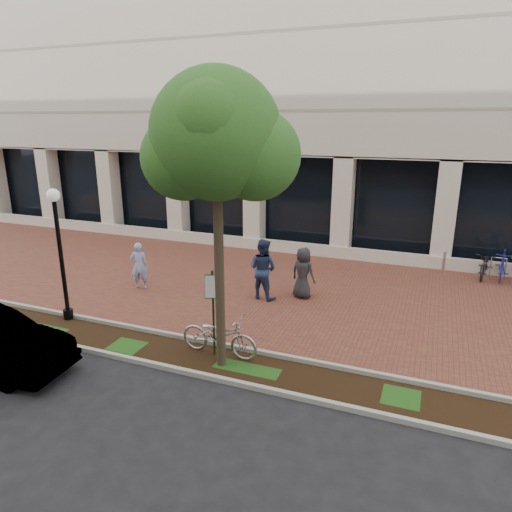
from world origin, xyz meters
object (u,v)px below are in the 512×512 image
at_px(bollard, 444,261).
at_px(street_tree, 219,144).
at_px(pedestrian_left, 139,266).
at_px(pedestrian_right, 303,273).
at_px(lamppost, 60,248).
at_px(locked_bicycle, 219,335).
at_px(pedestrian_mid, 263,269).
at_px(parking_sign, 213,302).

bearing_deg(bollard, street_tree, -117.66).
height_order(pedestrian_left, bollard, pedestrian_left).
bearing_deg(pedestrian_right, lamppost, 51.86).
distance_m(locked_bicycle, pedestrian_left, 5.65).
height_order(pedestrian_right, bollard, pedestrian_right).
xyz_separation_m(pedestrian_left, bollard, (9.79, 5.66, -0.36)).
xyz_separation_m(locked_bicycle, bollard, (5.17, 8.89, -0.07)).
relative_size(lamppost, pedestrian_right, 2.26).
distance_m(pedestrian_left, pedestrian_mid, 4.33).
bearing_deg(pedestrian_right, street_tree, 100.14).
relative_size(street_tree, pedestrian_left, 4.08).
relative_size(street_tree, locked_bicycle, 3.29).
bearing_deg(parking_sign, locked_bicycle, -0.60).
relative_size(pedestrian_left, bollard, 1.81).
relative_size(lamppost, pedestrian_left, 2.34).
xyz_separation_m(lamppost, street_tree, (5.38, -0.68, 2.97)).
distance_m(street_tree, bollard, 11.48).
bearing_deg(street_tree, pedestrian_right, 83.59).
bearing_deg(pedestrian_mid, street_tree, 110.53).
xyz_separation_m(locked_bicycle, pedestrian_right, (0.85, 4.49, 0.31)).
bearing_deg(pedestrian_left, pedestrian_mid, 170.18).
bearing_deg(pedestrian_right, pedestrian_mid, 40.36).
bearing_deg(locked_bicycle, bollard, -28.84).
bearing_deg(street_tree, bollard, 62.34).
distance_m(street_tree, pedestrian_left, 7.49).
distance_m(parking_sign, street_tree, 3.77).
distance_m(lamppost, bollard, 13.49).
bearing_deg(parking_sign, pedestrian_right, 56.37).
bearing_deg(pedestrian_left, locked_bicycle, 125.50).
height_order(street_tree, pedestrian_left, street_tree).
xyz_separation_m(lamppost, pedestrian_mid, (4.73, 3.67, -1.18)).
xyz_separation_m(parking_sign, lamppost, (-4.96, 0.34, 0.76)).
bearing_deg(street_tree, lamppost, 172.75).
xyz_separation_m(locked_bicycle, pedestrian_mid, (-0.35, 3.96, 0.46)).
relative_size(locked_bicycle, pedestrian_left, 1.24).
bearing_deg(lamppost, pedestrian_right, 35.31).
xyz_separation_m(street_tree, locked_bicycle, (-0.30, 0.39, -4.62)).
xyz_separation_m(parking_sign, pedestrian_left, (-4.50, 3.28, -0.60)).
bearing_deg(pedestrian_left, lamppost, 61.51).
height_order(parking_sign, pedestrian_mid, parking_sign).
xyz_separation_m(parking_sign, street_tree, (0.42, -0.35, 3.73)).
distance_m(lamppost, pedestrian_left, 3.27).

